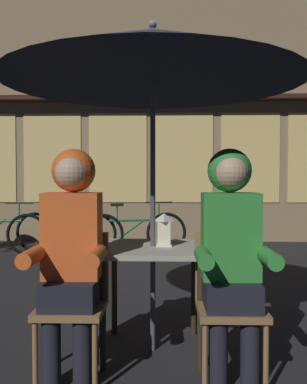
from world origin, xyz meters
name	(u,v)px	position (x,y,z in m)	size (l,w,h in m)	color
ground_plane	(153,350)	(0.00, 0.00, 0.00)	(60.00, 60.00, 0.00)	#232326
cafe_table	(153,260)	(0.00, 0.00, 0.64)	(0.72, 0.72, 0.74)	#B2AD9E
patio_umbrella	(153,57)	(0.00, 0.00, 2.06)	(2.10, 2.10, 2.31)	#4C4C51
lantern	(164,229)	(0.08, 0.01, 0.86)	(0.11, 0.11, 0.23)	white
chair_left	(74,296)	(-0.48, -0.37, 0.49)	(0.40, 0.40, 0.87)	olive
chair_right	(229,297)	(0.48, -0.37, 0.49)	(0.40, 0.40, 0.87)	olive
person_left_hooded	(71,240)	(-0.48, -0.43, 0.85)	(0.45, 0.56, 1.40)	black
person_right_hooded	(231,240)	(0.48, -0.43, 0.85)	(0.45, 0.56, 1.40)	black
shopfront_building	(183,82)	(0.44, 5.39, 3.09)	(10.00, 0.93, 6.20)	#937A56
bicycle_second	(65,232)	(-1.52, 3.78, 0.35)	(1.68, 0.21, 0.84)	black
bicycle_third	(135,233)	(-0.39, 3.71, 0.35)	(1.65, 0.43, 0.84)	black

